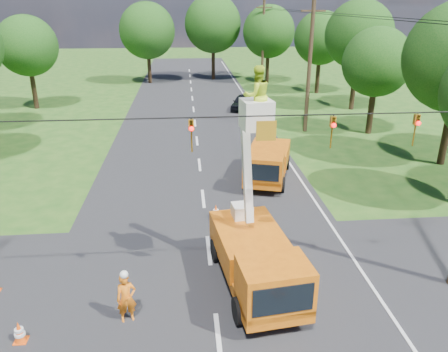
{
  "coord_description": "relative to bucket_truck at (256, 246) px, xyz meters",
  "views": [
    {
      "loc": [
        -0.75,
        -10.27,
        9.38
      ],
      "look_at": [
        0.77,
        6.63,
        2.6
      ],
      "focal_mm": 35.0,
      "sensor_mm": 36.0,
      "label": 1
    }
  ],
  "objects": [
    {
      "name": "ground",
      "position": [
        -1.5,
        17.52,
        -1.65
      ],
      "size": [
        140.0,
        140.0,
        0.0
      ],
      "primitive_type": "plane",
      "color": "#225018",
      "rests_on": "ground"
    },
    {
      "name": "road_main",
      "position": [
        -1.5,
        17.52,
        -1.65
      ],
      "size": [
        12.0,
        100.0,
        0.06
      ],
      "primitive_type": "cube",
      "color": "black",
      "rests_on": "ground"
    },
    {
      "name": "road_cross",
      "position": [
        -1.5,
        -0.48,
        -1.65
      ],
      "size": [
        56.0,
        10.0,
        0.07
      ],
      "primitive_type": "cube",
      "color": "black",
      "rests_on": "ground"
    },
    {
      "name": "edge_line",
      "position": [
        4.1,
        17.52,
        -1.65
      ],
      "size": [
        0.12,
        90.0,
        0.02
      ],
      "primitive_type": "cube",
      "color": "silver",
      "rests_on": "ground"
    },
    {
      "name": "bucket_truck",
      "position": [
        0.0,
        0.0,
        0.0
      ],
      "size": [
        2.88,
        6.02,
        7.63
      ],
      "rotation": [
        0.0,
        0.0,
        0.12
      ],
      "color": "orange",
      "rests_on": "ground"
    },
    {
      "name": "second_truck",
      "position": [
        2.2,
        9.8,
        -0.58
      ],
      "size": [
        3.52,
        5.84,
        2.06
      ],
      "rotation": [
        0.0,
        0.0,
        -0.29
      ],
      "color": "orange",
      "rests_on": "ground"
    },
    {
      "name": "ground_worker",
      "position": [
        -4.27,
        -1.4,
        -0.8
      ],
      "size": [
        0.71,
        0.56,
        1.7
      ],
      "primitive_type": "imported",
      "rotation": [
        0.0,
        0.0,
        0.28
      ],
      "color": "#F24D14",
      "rests_on": "ground"
    },
    {
      "name": "distant_car",
      "position": [
        3.07,
        27.26,
        -0.98
      ],
      "size": [
        2.87,
        4.29,
        1.36
      ],
      "primitive_type": "imported",
      "rotation": [
        0.0,
        0.0,
        -0.35
      ],
      "color": "black",
      "rests_on": "ground"
    },
    {
      "name": "traffic_cone_2",
      "position": [
        -1.01,
        5.31,
        -1.3
      ],
      "size": [
        0.38,
        0.38,
        0.71
      ],
      "color": "#F8510D",
      "rests_on": "ground"
    },
    {
      "name": "traffic_cone_3",
      "position": [
        1.61,
        9.13,
        -1.3
      ],
      "size": [
        0.38,
        0.38,
        0.71
      ],
      "color": "#F8510D",
      "rests_on": "ground"
    },
    {
      "name": "traffic_cone_4",
      "position": [
        -7.34,
        -2.06,
        -1.3
      ],
      "size": [
        0.38,
        0.38,
        0.71
      ],
      "color": "#F8510D",
      "rests_on": "ground"
    },
    {
      "name": "traffic_cone_7",
      "position": [
        3.42,
        13.71,
        -1.3
      ],
      "size": [
        0.38,
        0.38,
        0.71
      ],
      "color": "#F8510D",
      "rests_on": "ground"
    },
    {
      "name": "pole_right_mid",
      "position": [
        7.0,
        19.52,
        3.45
      ],
      "size": [
        1.8,
        0.3,
        10.0
      ],
      "color": "#4C3823",
      "rests_on": "ground"
    },
    {
      "name": "pole_right_far",
      "position": [
        7.0,
        39.52,
        3.45
      ],
      "size": [
        1.8,
        0.3,
        10.0
      ],
      "color": "#4C3823",
      "rests_on": "ground"
    },
    {
      "name": "signal_span",
      "position": [
        0.72,
        -0.49,
        4.22
      ],
      "size": [
        18.0,
        0.29,
        1.07
      ],
      "color": "black",
      "rests_on": "ground"
    },
    {
      "name": "tree_left_f",
      "position": [
        -16.3,
        29.52,
        4.03
      ],
      "size": [
        5.4,
        5.4,
        8.4
      ],
      "color": "#382616",
      "rests_on": "ground"
    },
    {
      "name": "tree_right_c",
      "position": [
        11.7,
        18.52,
        3.66
      ],
      "size": [
        5.0,
        5.0,
        7.83
      ],
      "color": "#382616",
      "rests_on": "ground"
    },
    {
      "name": "tree_right_d",
      "position": [
        13.3,
        26.52,
        5.02
      ],
      "size": [
        6.0,
        6.0,
        9.7
      ],
      "color": "#382616",
      "rests_on": "ground"
    },
    {
      "name": "tree_right_e",
      "position": [
        12.3,
        34.52,
        4.16
      ],
      "size": [
        5.6,
        5.6,
        8.63
      ],
      "color": "#382616",
      "rests_on": "ground"
    },
    {
      "name": "tree_far_a",
      "position": [
        -6.5,
        42.52,
        4.53
      ],
      "size": [
        6.6,
        6.6,
        9.5
      ],
      "color": "#382616",
      "rests_on": "ground"
    },
    {
      "name": "tree_far_b",
      "position": [
        1.5,
        44.52,
        5.15
      ],
      "size": [
        7.0,
        7.0,
        10.32
      ],
      "color": "#382616",
      "rests_on": "ground"
    },
    {
      "name": "tree_far_c",
      "position": [
        8.0,
        41.52,
        4.41
      ],
      "size": [
        6.2,
        6.2,
        9.18
      ],
      "color": "#382616",
      "rests_on": "ground"
    }
  ]
}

